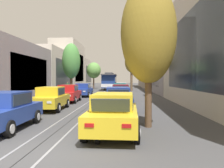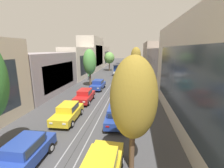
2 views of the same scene
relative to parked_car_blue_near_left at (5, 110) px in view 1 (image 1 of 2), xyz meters
The scene contains 20 objects.
ground_plane 23.78m from the parked_car_blue_near_left, 84.39° to the left, with size 168.15×168.15×0.00m, color #424244.
trolley_track_rails 28.49m from the parked_car_blue_near_left, 85.32° to the left, with size 1.14×75.26×0.01m.
building_facade_left 29.73m from the parked_car_blue_near_left, 104.63° to the left, with size 5.94×66.96×10.33m.
building_facade_right 31.57m from the parked_car_blue_near_left, 67.58° to the left, with size 5.36×66.96×9.22m.
parked_car_blue_near_left is the anchor object (origin of this frame).
parked_car_yellow_second_left 5.97m from the parked_car_blue_near_left, 89.89° to the left, with size 2.11×4.41×1.58m.
parked_car_red_mid_left 11.32m from the parked_car_blue_near_left, 90.42° to the left, with size 2.08×4.40×1.58m.
parked_car_blue_fourth_left 17.71m from the parked_car_blue_near_left, 89.47° to the left, with size 2.06×4.39×1.58m.
parked_car_yellow_near_right 4.68m from the parked_car_blue_near_left, ahead, with size 2.10×4.40×1.58m.
parked_car_blue_second_right 7.60m from the parked_car_blue_near_left, 52.24° to the left, with size 2.15×4.42×1.58m.
parked_car_maroon_mid_right 13.69m from the parked_car_blue_near_left, 69.78° to the left, with size 2.09×4.40×1.58m.
parked_car_teal_fourth_right 19.82m from the parked_car_blue_near_left, 76.75° to the left, with size 2.06×4.39×1.58m.
parked_car_silver_fifth_right 25.38m from the parked_car_blue_near_left, 79.25° to the left, with size 2.08×4.39×1.58m.
street_tree_kerb_left_second 19.89m from the parked_car_blue_near_left, 94.97° to the left, with size 2.29×2.50×6.71m.
street_tree_kerb_left_mid 40.39m from the parked_car_blue_near_left, 92.23° to the left, with size 3.12×3.29×5.75m.
street_tree_kerb_right_near 7.03m from the parked_car_blue_near_left, ahead, with size 2.46×2.04×6.41m.
street_tree_kerb_right_second 31.69m from the parked_car_blue_near_left, 78.21° to the left, with size 2.39×2.15×7.14m.
cable_car_trolley 33.99m from the parked_car_blue_near_left, 86.08° to the left, with size 2.60×9.14×3.28m.
motorcycle_with_rider 4.39m from the parked_car_blue_near_left, 17.25° to the right, with size 0.56×1.99×1.37m.
pedestrian_on_left_pavement 25.32m from the parked_car_blue_near_left, 98.20° to the left, with size 0.55×0.41×1.67m.
Camera 1 is at (2.73, -6.11, 2.14)m, focal length 36.36 mm.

